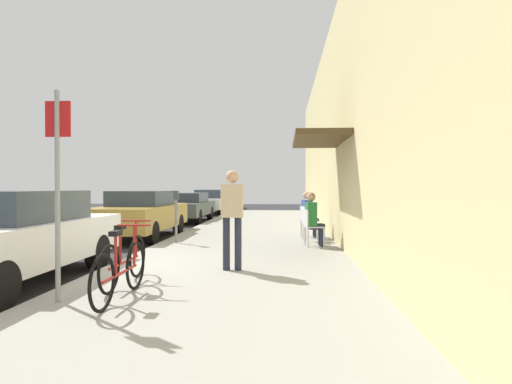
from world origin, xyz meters
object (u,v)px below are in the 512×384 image
Objects in this scene: bicycle_0 at (121,271)px; bicycle_1 at (125,260)px; parking_meter at (176,213)px; seated_patron_0 at (313,217)px; cafe_chair_0 at (311,225)px; cafe_chair_1 at (308,222)px; pedestrian_standing at (232,211)px; street_sign at (58,178)px; seated_patron_2 at (309,213)px; parked_car_3 at (210,201)px; parked_car_1 at (141,214)px; cafe_chair_2 at (307,219)px; parked_car_0 at (10,237)px; parked_car_4 at (223,199)px; parked_car_2 at (187,206)px.

bicycle_0 and bicycle_1 have the same top height.
bicycle_0 is (0.68, -5.25, -0.41)m from parking_meter.
seated_patron_0 is at bearing 60.68° from bicycle_0.
cafe_chair_0 is 1.00× the size of cafe_chair_1.
pedestrian_standing reaches higher than bicycle_1.
seated_patron_2 is (3.48, 6.82, -0.82)m from street_sign.
parked_car_3 is 3.41× the size of seated_patron_0.
parked_car_1 reaches higher than bicycle_0.
bicycle_0 is at bearing -112.04° from cafe_chair_2.
seated_patron_2 is (4.98, -12.04, 0.10)m from parked_car_3.
pedestrian_standing is at bearing -117.05° from cafe_chair_0.
bicycle_1 is at bearing -125.82° from seated_patron_0.
parked_car_0 reaches higher than parked_car_1.
seated_patron_0 is at bearing 54.18° from bicycle_1.
street_sign is 1.52× the size of bicycle_0.
street_sign is (1.50, -18.86, 0.92)m from parked_car_3.
seated_patron_0 is 0.76× the size of pedestrian_standing.
cafe_chair_0 is (4.92, 3.76, -0.13)m from parked_car_0.
parked_car_4 is 1.69× the size of street_sign.
seated_patron_2 is at bearing -51.56° from parked_car_2.
seated_patron_2 reaches higher than parked_car_4.
bicycle_0 is 1.01× the size of pedestrian_standing.
cafe_chair_0 is 1.76m from cafe_chair_2.
parked_car_2 is 13.22m from street_sign.
parked_car_0 is 5.06× the size of cafe_chair_1.
parked_car_0 is at bearing -142.61° from cafe_chair_0.
seated_patron_2 is (0.06, 0.83, 0.19)m from cafe_chair_1.
parked_car_0 is 3.41× the size of seated_patron_2.
parked_car_2 reaches higher than cafe_chair_0.
seated_patron_2 reaches higher than cafe_chair_0.
parked_car_4 is at bearing 104.59° from seated_patron_0.
cafe_chair_1 is 1.00× the size of cafe_chair_2.
parked_car_3 is at bearing 109.61° from cafe_chair_0.
parked_car_0 is 6.81m from cafe_chair_1.
cafe_chair_1 and cafe_chair_2 have the same top height.
parked_car_3 is 1.69× the size of street_sign.
seated_patron_2 is (4.98, -0.38, 0.07)m from parked_car_1.
cafe_chair_1 is at bearing 59.98° from bicycle_1.
parked_car_2 reaches higher than cafe_chair_1.
parked_car_1 is 3.41× the size of seated_patron_2.
parked_car_3 is at bearing 101.44° from pedestrian_standing.
cafe_chair_1 is at bearing -94.11° from seated_patron_2.
parked_car_1 is 6.18m from pedestrian_standing.
parking_meter is (1.55, -18.80, 0.17)m from parked_car_4.
bicycle_0 is 2.33m from pedestrian_standing.
parked_car_1 is 6.62m from bicycle_1.
street_sign is 6.19m from seated_patron_0.
parked_car_3 is (0.00, 11.66, -0.02)m from parked_car_1.
street_sign is at bearing -124.57° from seated_patron_0.
parked_car_1 is 7.41m from street_sign.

